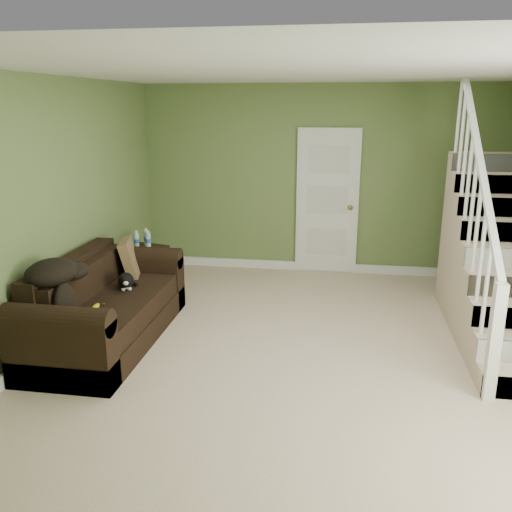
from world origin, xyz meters
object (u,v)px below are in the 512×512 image
(side_table, at_px, (145,268))
(sofa, at_px, (104,310))
(banana, at_px, (95,308))
(cat, at_px, (125,281))

(side_table, bearing_deg, sofa, -84.59)
(side_table, relative_size, banana, 4.22)
(sofa, xyz_separation_m, cat, (0.12, 0.28, 0.22))
(cat, bearing_deg, side_table, 79.47)
(sofa, bearing_deg, banana, -76.64)
(sofa, relative_size, cat, 5.01)
(sofa, bearing_deg, cat, 66.64)
(sofa, height_order, cat, sofa)
(side_table, height_order, banana, side_table)
(sofa, relative_size, side_table, 2.75)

